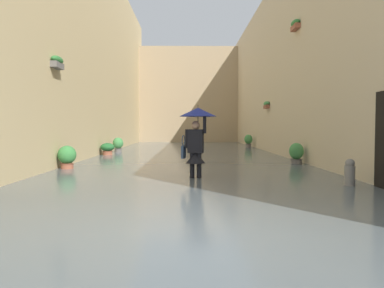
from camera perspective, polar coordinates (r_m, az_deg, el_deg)
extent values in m
plane|color=gray|center=(18.31, -0.46, -1.95)|extent=(67.70, 67.70, 0.00)
cube|color=#515B60|center=(18.30, -0.46, -1.70)|extent=(8.95, 33.08, 0.16)
cube|color=beige|center=(19.13, 14.90, 10.84)|extent=(1.80, 31.08, 8.44)
cube|color=brown|center=(20.11, 10.99, 5.44)|extent=(0.20, 0.70, 0.18)
ellipsoid|color=#428947|center=(20.11, 10.99, 5.89)|extent=(0.28, 0.76, 0.24)
cube|color=#9E563D|center=(15.51, 15.06, 16.34)|extent=(0.20, 0.70, 0.18)
ellipsoid|color=#387F3D|center=(15.55, 15.07, 16.91)|extent=(0.28, 0.76, 0.24)
cube|color=tan|center=(19.23, -15.87, 13.08)|extent=(1.80, 31.08, 9.96)
cube|color=#66605B|center=(12.47, -19.34, 10.93)|extent=(0.20, 0.70, 0.18)
ellipsoid|color=#2D7033|center=(12.49, -19.35, 11.65)|extent=(0.28, 0.76, 0.24)
cube|color=tan|center=(32.79, -0.53, 7.11)|extent=(11.75, 1.80, 8.05)
cube|color=#2D2319|center=(9.79, 0.02, -5.66)|extent=(0.16, 0.26, 0.10)
cylinder|color=black|center=(9.74, 0.02, -3.35)|extent=(0.14, 0.14, 0.69)
cube|color=#2D2319|center=(9.75, 1.06, -5.69)|extent=(0.16, 0.26, 0.10)
cylinder|color=black|center=(9.70, 1.06, -3.37)|extent=(0.14, 0.14, 0.69)
cube|color=black|center=(9.67, 0.54, 0.42)|extent=(0.42, 0.30, 0.59)
cone|color=black|center=(9.70, 0.54, -2.04)|extent=(0.60, 0.60, 0.28)
sphere|color=tan|center=(9.67, 0.54, 2.79)|extent=(0.21, 0.21, 0.21)
cylinder|color=black|center=(9.62, 1.88, 2.89)|extent=(0.10, 0.10, 0.44)
cylinder|color=black|center=(9.72, -0.79, 0.77)|extent=(0.10, 0.10, 0.48)
cylinder|color=black|center=(9.65, 0.89, 3.47)|extent=(0.02, 0.02, 0.44)
cone|color=navy|center=(9.66, 0.89, 4.76)|extent=(0.94, 0.94, 0.22)
cylinder|color=black|center=(9.67, 0.89, 5.59)|extent=(0.01, 0.01, 0.08)
cube|color=#334766|center=(9.74, -1.27, -1.19)|extent=(0.12, 0.29, 0.32)
torus|color=#334766|center=(9.72, -1.27, 0.45)|extent=(0.09, 0.30, 0.30)
cylinder|color=#66605B|center=(24.12, 8.35, -0.44)|extent=(0.35, 0.35, 0.36)
torus|color=#56524E|center=(24.11, 8.36, -0.01)|extent=(0.39, 0.39, 0.04)
ellipsoid|color=#428947|center=(24.10, 8.36, 0.70)|extent=(0.51, 0.51, 0.59)
cylinder|color=#9E563D|center=(12.48, -18.00, -3.51)|extent=(0.37, 0.37, 0.31)
torus|color=brown|center=(12.47, -18.01, -2.81)|extent=(0.41, 0.41, 0.04)
ellipsoid|color=#387F3D|center=(12.45, -18.03, -1.52)|extent=(0.56, 0.56, 0.56)
cylinder|color=#66605B|center=(13.95, 15.19, -2.84)|extent=(0.39, 0.39, 0.31)
torus|color=#56524E|center=(13.94, 15.20, -2.22)|extent=(0.42, 0.42, 0.04)
ellipsoid|color=#428947|center=(13.92, 15.21, -1.03)|extent=(0.50, 0.50, 0.58)
cylinder|color=#66605B|center=(19.72, -10.90, -1.18)|extent=(0.35, 0.35, 0.34)
torus|color=#56524E|center=(19.71, -10.90, -0.69)|extent=(0.38, 0.38, 0.04)
ellipsoid|color=#428947|center=(19.70, -10.91, 0.13)|extent=(0.53, 0.53, 0.57)
cylinder|color=#9E563D|center=(17.95, -12.40, -1.57)|extent=(0.43, 0.43, 0.33)
torus|color=brown|center=(17.94, -12.41, -1.04)|extent=(0.46, 0.46, 0.04)
ellipsoid|color=#23602D|center=(17.93, -12.41, -0.45)|extent=(0.64, 0.64, 0.37)
cylinder|color=gray|center=(9.19, 22.32, -4.84)|extent=(0.23, 0.23, 0.59)
sphere|color=gray|center=(9.15, 22.35, -2.67)|extent=(0.20, 0.20, 0.20)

